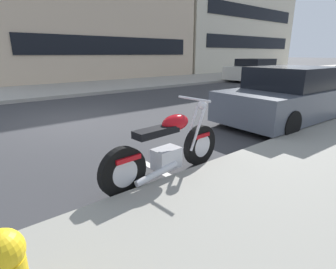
% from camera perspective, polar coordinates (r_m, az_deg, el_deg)
% --- Properties ---
extents(ground_plane, '(260.00, 260.00, 0.00)m').
position_cam_1_polar(ground_plane, '(7.44, -20.13, 2.34)').
color(ground_plane, '#333335').
extents(sidewalk_far_curb, '(120.00, 5.00, 0.14)m').
position_cam_1_polar(sidewalk_far_curb, '(19.76, 7.54, 12.05)').
color(sidewalk_far_curb, gray).
rests_on(sidewalk_far_curb, ground).
extents(parking_stall_stripe, '(0.12, 2.20, 0.01)m').
position_cam_1_polar(parking_stall_stripe, '(4.36, -3.91, -6.74)').
color(parking_stall_stripe, silver).
rests_on(parking_stall_stripe, ground).
extents(parked_motorcycle, '(2.16, 0.62, 1.13)m').
position_cam_1_polar(parked_motorcycle, '(3.79, -0.10, -3.35)').
color(parked_motorcycle, black).
rests_on(parked_motorcycle, ground).
extents(parked_car_behind_motorcycle, '(4.24, 2.01, 1.44)m').
position_cam_1_polar(parked_car_behind_motorcycle, '(7.73, 24.82, 7.45)').
color(parked_car_behind_motorcycle, '#4C515B').
rests_on(parked_car_behind_motorcycle, ground).
extents(car_opposite_curb, '(4.12, 2.00, 1.44)m').
position_cam_1_polar(car_opposite_curb, '(18.94, 18.00, 13.08)').
color(car_opposite_curb, beige).
rests_on(car_opposite_curb, ground).
extents(townhouse_mid_block, '(13.89, 11.63, 10.18)m').
position_cam_1_polar(townhouse_mid_block, '(23.48, -19.20, 24.40)').
color(townhouse_mid_block, beige).
rests_on(townhouse_mid_block, ground).
extents(townhouse_near_left, '(15.14, 10.47, 12.75)m').
position_cam_1_polar(townhouse_near_left, '(31.75, 9.67, 25.24)').
color(townhouse_near_left, beige).
rests_on(townhouse_near_left, ground).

